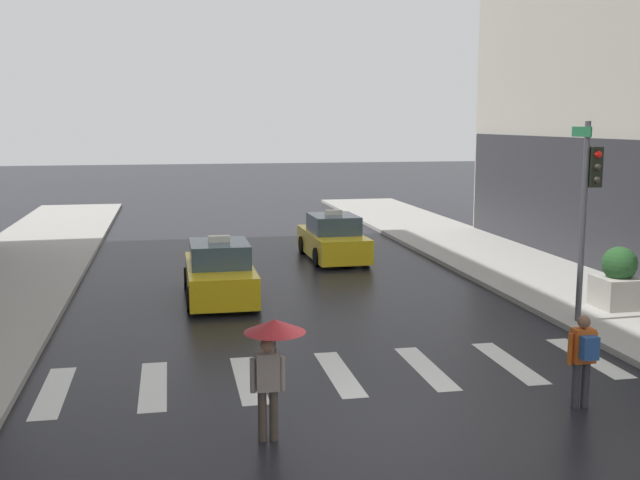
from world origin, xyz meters
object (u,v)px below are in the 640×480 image
(taxi_lead, at_px, (220,273))
(pedestrian_with_umbrella, at_px, (272,346))
(planter_near_corner, at_px, (619,280))
(traffic_light_pole, at_px, (588,193))
(pedestrian_with_backpack, at_px, (583,354))
(taxi_second, at_px, (333,239))

(taxi_lead, relative_size, pedestrian_with_umbrella, 2.34)
(pedestrian_with_umbrella, height_order, planter_near_corner, pedestrian_with_umbrella)
(traffic_light_pole, height_order, pedestrian_with_umbrella, traffic_light_pole)
(planter_near_corner, bearing_deg, pedestrian_with_backpack, -126.71)
(planter_near_corner, bearing_deg, traffic_light_pole, -146.89)
(taxi_lead, relative_size, taxi_second, 1.00)
(traffic_light_pole, xyz_separation_m, pedestrian_with_umbrella, (-8.26, -5.20, -1.74))
(pedestrian_with_umbrella, height_order, pedestrian_with_backpack, pedestrian_with_umbrella)
(taxi_lead, bearing_deg, planter_near_corner, -20.00)
(pedestrian_with_umbrella, bearing_deg, pedestrian_with_backpack, 2.99)
(taxi_second, xyz_separation_m, pedestrian_with_umbrella, (-4.26, -15.40, 0.79))
(traffic_light_pole, xyz_separation_m, taxi_second, (-4.00, 10.21, -2.53))
(taxi_second, height_order, pedestrian_with_backpack, taxi_second)
(taxi_lead, xyz_separation_m, pedestrian_with_backpack, (5.60, -9.62, 0.25))
(pedestrian_with_backpack, bearing_deg, taxi_lead, 120.21)
(pedestrian_with_backpack, bearing_deg, taxi_second, 94.41)
(taxi_lead, bearing_deg, taxi_second, 51.09)
(traffic_light_pole, bearing_deg, pedestrian_with_backpack, -119.98)
(pedestrian_with_backpack, relative_size, planter_near_corner, 1.03)
(taxi_lead, relative_size, planter_near_corner, 2.84)
(pedestrian_with_backpack, xyz_separation_m, planter_near_corner, (4.45, 5.96, -0.10))
(taxi_lead, bearing_deg, traffic_light_pole, -29.18)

